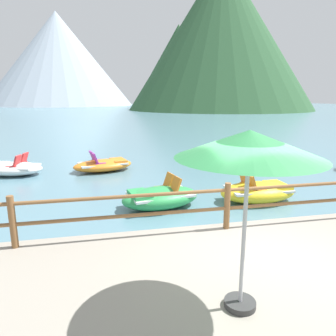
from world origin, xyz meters
TOP-DOWN VIEW (x-y plane):
  - ground_plane at (0.00, 40.00)m, footprint 200.00×200.00m
  - dock_railing at (0.00, 1.55)m, footprint 23.92×0.12m
  - beach_umbrella at (-0.76, -0.75)m, footprint 1.70×1.70m
  - pedal_boat_0 at (-2.41, 8.87)m, footprint 2.65×1.84m
  - pedal_boat_3 at (2.01, 4.01)m, footprint 2.28×1.28m
  - pedal_boat_4 at (-5.89, 8.92)m, footprint 2.56×1.90m
  - pedal_boat_5 at (-0.89, 4.08)m, footprint 2.39×1.64m
  - cliff_headland at (24.38, 70.36)m, footprint 43.71×43.71m
  - distant_peak at (-16.99, 119.95)m, footprint 52.37×52.37m

SIDE VIEW (x-z plane):
  - ground_plane at x=0.00m, z-range 0.00..0.00m
  - pedal_boat_0 at x=-2.41m, z-range -0.16..0.67m
  - pedal_boat_4 at x=-5.89m, z-range -0.16..0.69m
  - pedal_boat_3 at x=2.01m, z-range -0.14..0.75m
  - pedal_boat_5 at x=-0.89m, z-range -0.14..0.75m
  - dock_railing at x=0.00m, z-range 0.50..1.45m
  - beach_umbrella at x=-0.76m, z-range 1.33..3.57m
  - cliff_headland at x=24.38m, z-range -1.04..32.97m
  - distant_peak at x=-16.99m, z-range 0.00..32.62m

